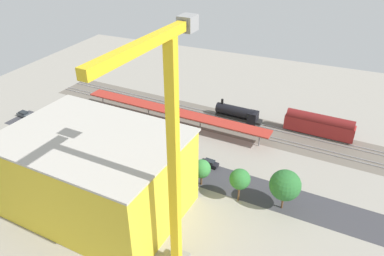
% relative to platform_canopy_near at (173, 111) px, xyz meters
% --- Properties ---
extents(ground_plane, '(159.84, 159.84, 0.00)m').
position_rel_platform_canopy_near_xyz_m(ground_plane, '(-5.76, 13.67, -4.02)').
color(ground_plane, gray).
rests_on(ground_plane, ground).
extents(rail_bed, '(100.53, 19.51, 0.01)m').
position_rel_platform_canopy_near_xyz_m(rail_bed, '(-5.76, -7.13, -4.02)').
color(rail_bed, '#665E54').
rests_on(rail_bed, ground).
extents(street_asphalt, '(100.26, 14.99, 0.01)m').
position_rel_platform_canopy_near_xyz_m(street_asphalt, '(-5.76, 17.65, -4.02)').
color(street_asphalt, '#38383D').
rests_on(street_asphalt, ground).
extents(track_rails, '(99.72, 13.10, 0.12)m').
position_rel_platform_canopy_near_xyz_m(track_rails, '(-5.76, -7.13, -3.84)').
color(track_rails, '#9E9EA8').
rests_on(track_rails, ground).
extents(platform_canopy_near, '(55.83, 7.59, 4.22)m').
position_rel_platform_canopy_near_xyz_m(platform_canopy_near, '(0.00, 0.00, 0.00)').
color(platform_canopy_near, '#A82D23').
rests_on(platform_canopy_near, ground).
extents(locomotive, '(13.70, 3.77, 5.34)m').
position_rel_platform_canopy_near_xyz_m(locomotive, '(-15.94, -9.90, -2.12)').
color(locomotive, black).
rests_on(locomotive, ground).
extents(passenger_coach, '(18.07, 4.08, 6.22)m').
position_rel_platform_canopy_near_xyz_m(passenger_coach, '(-38.04, -9.90, -0.74)').
color(passenger_coach, black).
rests_on(passenger_coach, ground).
extents(parked_car_0, '(4.44, 2.10, 1.61)m').
position_rel_platform_canopy_near_xyz_m(parked_car_0, '(-16.62, 14.77, -3.30)').
color(parked_car_0, black).
rests_on(parked_car_0, ground).
extents(parked_car_1, '(4.17, 2.16, 1.67)m').
position_rel_platform_canopy_near_xyz_m(parked_car_1, '(-8.96, 14.10, -3.28)').
color(parked_car_1, black).
rests_on(parked_car_1, ground).
extents(parked_car_2, '(4.48, 1.97, 1.77)m').
position_rel_platform_canopy_near_xyz_m(parked_car_2, '(0.43, 14.03, -3.24)').
color(parked_car_2, black).
rests_on(parked_car_2, ground).
extents(parked_car_3, '(4.50, 2.00, 1.89)m').
position_rel_platform_canopy_near_xyz_m(parked_car_3, '(8.03, 14.29, -3.18)').
color(parked_car_3, black).
rests_on(parked_car_3, ground).
extents(parked_car_4, '(4.80, 2.19, 1.84)m').
position_rel_platform_canopy_near_xyz_m(parked_car_4, '(17.34, 14.08, -3.20)').
color(parked_car_4, black).
rests_on(parked_car_4, ground).
extents(parked_car_5, '(4.55, 2.08, 1.80)m').
position_rel_platform_canopy_near_xyz_m(parked_car_5, '(25.39, 13.82, -3.21)').
color(parked_car_5, black).
rests_on(parked_car_5, ground).
extents(parked_car_6, '(4.53, 2.09, 1.56)m').
position_rel_platform_canopy_near_xyz_m(parked_car_6, '(34.00, 14.10, -3.32)').
color(parked_car_6, black).
rests_on(parked_car_6, ground).
extents(parked_car_7, '(4.35, 2.27, 1.66)m').
position_rel_platform_canopy_near_xyz_m(parked_car_7, '(42.03, 13.81, -3.28)').
color(parked_car_7, black).
rests_on(parked_car_7, ground).
extents(construction_building, '(33.74, 24.74, 16.18)m').
position_rel_platform_canopy_near_xyz_m(construction_building, '(-1.65, 36.47, 4.07)').
color(construction_building, yellow).
rests_on(construction_building, ground).
extents(construction_roof_slab, '(34.37, 25.37, 0.40)m').
position_rel_platform_canopy_near_xyz_m(construction_roof_slab, '(-1.65, 36.47, 12.36)').
color(construction_roof_slab, '#B7B2A8').
rests_on(construction_roof_slab, construction_building).
extents(tower_crane, '(3.60, 20.84, 40.40)m').
position_rel_platform_canopy_near_xyz_m(tower_crane, '(-21.65, 43.76, 18.69)').
color(tower_crane, gray).
rests_on(tower_crane, ground).
extents(box_truck_0, '(8.66, 3.31, 3.31)m').
position_rel_platform_canopy_near_xyz_m(box_truck_0, '(-9.99, 18.92, -2.37)').
color(box_truck_0, black).
rests_on(box_truck_0, ground).
extents(box_truck_1, '(9.89, 3.45, 3.15)m').
position_rel_platform_canopy_near_xyz_m(box_truck_1, '(-8.15, 20.12, -2.46)').
color(box_truck_1, black).
rests_on(box_truck_1, ground).
extents(street_tree_0, '(4.71, 4.71, 6.72)m').
position_rel_platform_canopy_near_xyz_m(street_tree_0, '(27.71, 22.03, 0.32)').
color(street_tree_0, brown).
rests_on(street_tree_0, ground).
extents(street_tree_1, '(6.30, 6.30, 9.25)m').
position_rel_platform_canopy_near_xyz_m(street_tree_1, '(16.27, 22.18, 2.06)').
color(street_tree_1, brown).
rests_on(street_tree_1, ground).
extents(street_tree_2, '(4.05, 4.05, 6.20)m').
position_rel_platform_canopy_near_xyz_m(street_tree_2, '(-17.48, 21.79, 0.14)').
color(street_tree_2, brown).
rests_on(street_tree_2, ground).
extents(street_tree_3, '(6.19, 6.19, 8.85)m').
position_rel_platform_canopy_near_xyz_m(street_tree_3, '(-35.22, 22.17, 1.73)').
color(street_tree_3, brown).
rests_on(street_tree_3, ground).
extents(street_tree_4, '(4.27, 4.27, 7.62)m').
position_rel_platform_canopy_near_xyz_m(street_tree_4, '(-26.50, 23.54, 1.44)').
color(street_tree_4, brown).
rests_on(street_tree_4, ground).
extents(street_tree_5, '(4.08, 4.08, 6.80)m').
position_rel_platform_canopy_near_xyz_m(street_tree_5, '(-9.69, 22.19, 0.72)').
color(street_tree_5, brown).
rests_on(street_tree_5, ground).
extents(traffic_light, '(0.50, 0.36, 5.92)m').
position_rel_platform_canopy_near_xyz_m(traffic_light, '(8.38, 22.34, -0.05)').
color(traffic_light, '#333333').
rests_on(traffic_light, ground).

